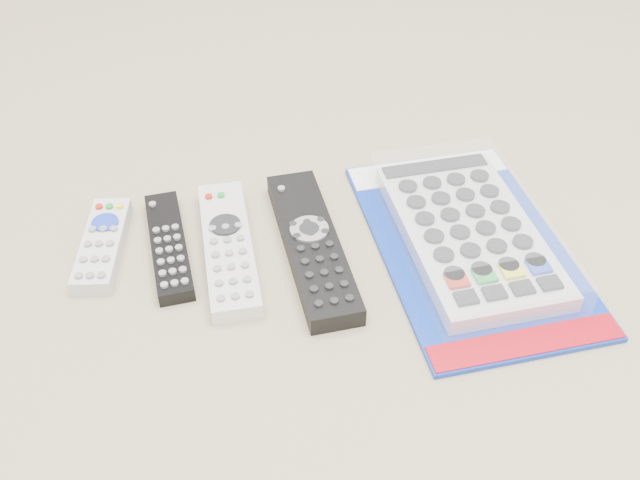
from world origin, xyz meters
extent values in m
plane|color=gray|center=(0.00, 0.00, 0.00)|extent=(5.00, 5.00, 0.00)
cube|color=#B9B9BC|center=(-0.22, 0.05, 0.01)|extent=(0.07, 0.15, 0.02)
cylinder|color=#1831BB|center=(-0.21, 0.08, 0.02)|extent=(0.04, 0.04, 0.00)
cube|color=black|center=(-0.14, 0.04, 0.01)|extent=(0.05, 0.18, 0.02)
cube|color=silver|center=(-0.08, 0.02, 0.01)|extent=(0.06, 0.21, 0.02)
cylinder|color=black|center=(-0.07, 0.04, 0.02)|extent=(0.04, 0.04, 0.00)
cube|color=black|center=(0.02, 0.00, 0.01)|extent=(0.07, 0.25, 0.02)
cylinder|color=silver|center=(0.02, 0.01, 0.02)|extent=(0.05, 0.05, 0.00)
cube|color=#0D2E98|center=(0.20, -0.03, 0.00)|extent=(0.22, 0.35, 0.01)
cube|color=silver|center=(0.19, 0.12, 0.01)|extent=(0.20, 0.05, 0.00)
cube|color=#9C0B16|center=(0.20, -0.18, 0.01)|extent=(0.20, 0.04, 0.00)
cube|color=silver|center=(0.20, -0.02, 0.02)|extent=(0.15, 0.27, 0.02)
cube|color=white|center=(0.20, -0.02, 0.03)|extent=(0.17, 0.28, 0.04)
camera|label=1|loc=(-0.09, -0.59, 0.56)|focal=40.00mm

